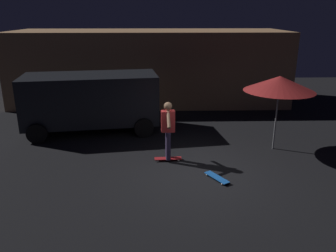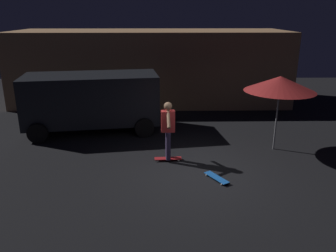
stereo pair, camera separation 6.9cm
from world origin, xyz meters
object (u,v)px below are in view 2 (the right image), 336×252
at_px(patio_umbrella, 280,84).
at_px(skateboard_ridden, 168,159).
at_px(skateboard_spare, 217,178).
at_px(skater, 168,126).
at_px(parked_van, 92,99).

height_order(patio_umbrella, skateboard_ridden, patio_umbrella).
height_order(skateboard_spare, skater, skater).
relative_size(skateboard_ridden, skateboard_spare, 1.02).
xyz_separation_m(skateboard_ridden, skater, (-0.00, -0.00, 0.98)).
bearing_deg(skateboard_ridden, skater, -116.57).
xyz_separation_m(skateboard_spare, skater, (-1.22, 1.22, 0.98)).
height_order(parked_van, skateboard_spare, parked_van).
relative_size(patio_umbrella, skater, 1.38).
relative_size(patio_umbrella, skateboard_spare, 2.99).
height_order(skateboard_ridden, skater, skater).
xyz_separation_m(skateboard_ridden, skateboard_spare, (1.22, -1.22, 0.00)).
height_order(parked_van, skateboard_ridden, parked_van).
relative_size(skateboard_ridden, skater, 0.47).
distance_m(skateboard_ridden, skateboard_spare, 1.73).
height_order(patio_umbrella, skater, patio_umbrella).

